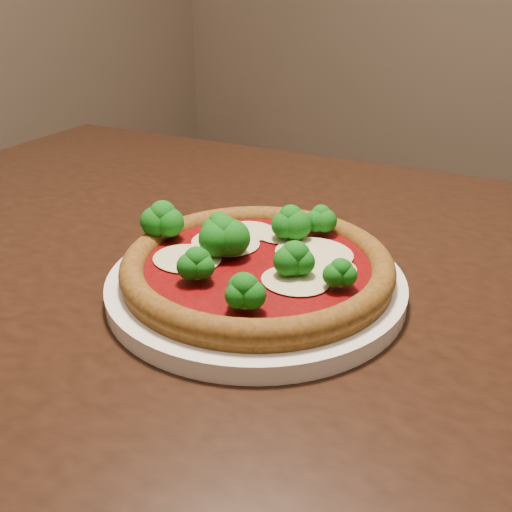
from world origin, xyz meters
The scene contains 3 objects.
dining_table centered at (-0.18, -0.20, 0.66)m, with size 1.30×0.97×0.75m.
plate centered at (-0.14, -0.26, 0.76)m, with size 0.30×0.30×0.02m, color white.
pizza centered at (-0.14, -0.25, 0.78)m, with size 0.27×0.27×0.06m.
Camera 1 is at (0.13, -0.68, 1.04)m, focal length 40.00 mm.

